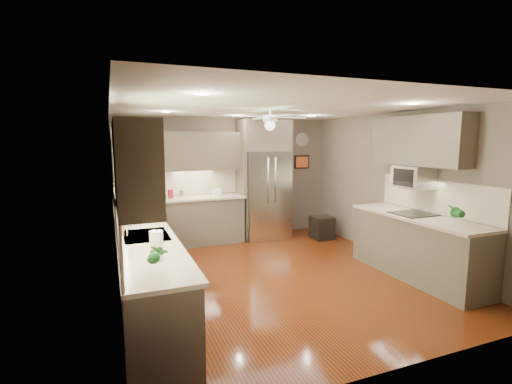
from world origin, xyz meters
TOP-DOWN VIEW (x-y plane):
  - floor at (0.00, 0.00)m, footprint 5.00×5.00m
  - ceiling at (0.00, 0.00)m, footprint 5.00×5.00m
  - wall_back at (0.00, 2.50)m, footprint 4.50×0.00m
  - wall_front at (0.00, -2.50)m, footprint 4.50×0.00m
  - wall_left at (-2.25, 0.00)m, footprint 0.00×5.00m
  - wall_right at (2.25, 0.00)m, footprint 0.00×5.00m
  - canister_a at (-1.22, 2.22)m, footprint 0.13×0.13m
  - canister_b at (-1.02, 2.18)m, footprint 0.10×0.10m
  - soap_bottle at (-2.09, 0.12)m, footprint 0.09×0.10m
  - potted_plant_left at (-1.95, -1.83)m, footprint 0.20×0.17m
  - potted_plant_right at (1.93, -1.41)m, footprint 0.21×0.19m
  - bowl at (-0.30, 2.21)m, footprint 0.28×0.28m
  - left_run at (-1.95, 0.15)m, footprint 0.65×4.70m
  - back_run at (-0.72, 2.20)m, footprint 1.85×0.65m
  - uppers at (-0.74, 0.71)m, footprint 4.50×4.70m
  - window at (-2.22, -0.50)m, footprint 0.05×1.12m
  - sink at (-1.93, -0.50)m, footprint 0.50×0.70m
  - refrigerator at (0.70, 2.16)m, footprint 1.06×0.75m
  - right_run at (1.93, -0.80)m, footprint 0.70×2.20m
  - microwave at (2.03, -0.55)m, footprint 0.43×0.55m
  - ceiling_fan at (-0.00, 0.30)m, footprint 1.18×1.18m
  - recessed_lights at (-0.04, 0.40)m, footprint 2.84×3.14m
  - wall_clock at (1.75, 2.48)m, footprint 0.30×0.03m
  - framed_print at (1.75, 2.48)m, footprint 0.36×0.03m
  - stool at (1.76, 1.59)m, footprint 0.41×0.41m
  - paper_towel at (-1.92, -1.51)m, footprint 0.12×0.12m

SIDE VIEW (x-z plane):
  - floor at x=0.00m, z-range 0.00..0.00m
  - stool at x=1.76m, z-range 0.00..0.48m
  - left_run at x=-1.95m, z-range -0.24..1.21m
  - back_run at x=-0.72m, z-range -0.24..1.21m
  - right_run at x=1.93m, z-range -0.24..1.21m
  - sink at x=-1.93m, z-range 0.75..1.07m
  - bowl at x=-0.30m, z-range 0.94..0.99m
  - canister_b at x=-1.02m, z-range 0.94..1.08m
  - canister_a at x=-1.22m, z-range 0.94..1.10m
  - soap_bottle at x=-2.09m, z-range 0.94..1.15m
  - paper_towel at x=-1.92m, z-range 0.93..1.23m
  - potted_plant_left at x=-1.95m, z-range 0.94..1.26m
  - potted_plant_right at x=1.93m, z-range 0.94..1.27m
  - refrigerator at x=0.70m, z-range -0.04..2.41m
  - wall_back at x=0.00m, z-range -1.00..3.50m
  - wall_front at x=0.00m, z-range -1.00..3.50m
  - wall_left at x=-2.25m, z-range -1.25..3.75m
  - wall_right at x=2.25m, z-range -1.25..3.75m
  - microwave at x=2.03m, z-range 1.31..1.65m
  - framed_print at x=1.75m, z-range 1.40..1.70m
  - window at x=-2.22m, z-range 1.09..2.01m
  - uppers at x=-0.74m, z-range 1.39..2.35m
  - wall_clock at x=1.75m, z-range 1.90..2.20m
  - ceiling_fan at x=0.00m, z-range 2.17..2.49m
  - recessed_lights at x=-0.04m, z-range 2.49..2.50m
  - ceiling at x=0.00m, z-range 2.50..2.50m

